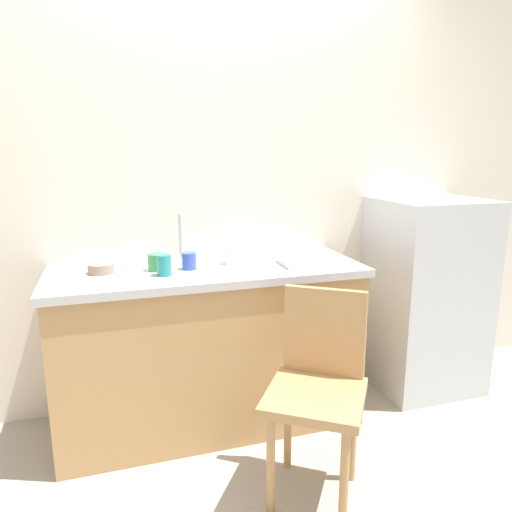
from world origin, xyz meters
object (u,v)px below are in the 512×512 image
refrigerator (425,295)px  terracotta_bowl (101,268)px  cup_green (156,262)px  dish_tray (307,259)px  chair (318,384)px  cup_white (231,256)px  cup_teal (164,265)px  cup_blue (189,261)px

refrigerator → terracotta_bowl: size_ratio=9.41×
refrigerator → cup_green: (-1.64, -0.02, 0.33)m
dish_tray → terracotta_bowl: dish_tray is taller
chair → cup_green: cup_green is taller
cup_white → cup_green: size_ratio=1.02×
terracotta_bowl → cup_teal: cup_teal is taller
cup_white → refrigerator: bearing=0.2°
cup_blue → cup_teal: size_ratio=0.84×
dish_tray → cup_green: size_ratio=3.24×
refrigerator → cup_teal: bearing=-175.3°
chair → cup_green: size_ratio=10.30×
cup_green → cup_white: bearing=2.3°
terracotta_bowl → cup_white: (0.66, -0.01, 0.02)m
cup_teal → dish_tray: bearing=0.8°
terracotta_bowl → cup_teal: size_ratio=1.23×
terracotta_bowl → cup_blue: (0.43, -0.05, 0.02)m
chair → dish_tray: (0.18, 0.56, 0.41)m
cup_green → cup_teal: bearing=-76.6°
terracotta_bowl → dish_tray: bearing=-7.1°
refrigerator → cup_teal: size_ratio=11.57×
cup_blue → cup_green: size_ratio=1.00×
dish_tray → cup_white: 0.41m
refrigerator → cup_white: (-1.25, -0.00, 0.33)m
cup_blue → cup_teal: (-0.13, -0.09, 0.01)m
terracotta_bowl → cup_white: bearing=-1.1°
refrigerator → dish_tray: (-0.86, -0.12, 0.31)m
refrigerator → cup_green: size_ratio=13.78×
dish_tray → cup_teal: (-0.75, -0.01, 0.03)m
refrigerator → terracotta_bowl: bearing=179.8°
chair → cup_teal: bearing=170.9°
dish_tray → cup_green: 0.79m
refrigerator → cup_blue: bearing=-178.2°
cup_blue → chair: bearing=-55.7°
chair → dish_tray: bearing=107.0°
refrigerator → cup_green: bearing=-179.3°
cup_green → refrigerator: bearing=0.7°
terracotta_bowl → cup_green: cup_green is taller
refrigerator → cup_teal: (-1.61, -0.13, 0.34)m
chair → cup_green: (-0.60, 0.66, 0.43)m
cup_blue → cup_teal: cup_teal is taller
cup_white → cup_green: (-0.39, -0.02, -0.00)m
cup_teal → cup_green: 0.12m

